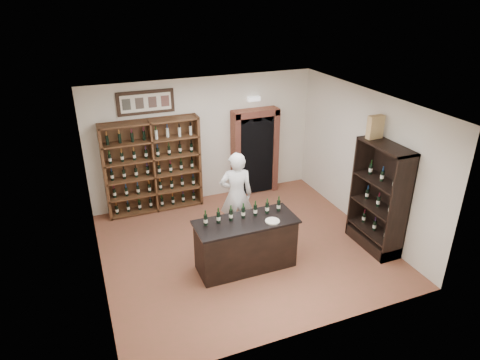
{
  "coord_description": "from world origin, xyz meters",
  "views": [
    {
      "loc": [
        -2.79,
        -6.79,
        4.93
      ],
      "look_at": [
        0.04,
        0.3,
        1.39
      ],
      "focal_mm": 32.0,
      "sensor_mm": 36.0,
      "label": 1
    }
  ],
  "objects_px": {
    "wine_shelf": "(153,166)",
    "wine_crate": "(375,127)",
    "side_cabinet": "(378,213)",
    "shopkeeper": "(236,195)",
    "counter_bottle_0": "(206,220)",
    "tasting_counter": "(246,244)"
  },
  "relations": [
    {
      "from": "side_cabinet",
      "to": "shopkeeper",
      "type": "bearing_deg",
      "value": 150.03
    },
    {
      "from": "side_cabinet",
      "to": "wine_crate",
      "type": "xyz_separation_m",
      "value": [
        -0.03,
        0.39,
        1.67
      ]
    },
    {
      "from": "tasting_counter",
      "to": "side_cabinet",
      "type": "distance_m",
      "value": 2.75
    },
    {
      "from": "tasting_counter",
      "to": "wine_crate",
      "type": "xyz_separation_m",
      "value": [
        2.69,
        0.09,
        1.93
      ]
    },
    {
      "from": "counter_bottle_0",
      "to": "shopkeeper",
      "type": "height_order",
      "value": "shopkeeper"
    },
    {
      "from": "tasting_counter",
      "to": "counter_bottle_0",
      "type": "distance_m",
      "value": 0.95
    },
    {
      "from": "tasting_counter",
      "to": "side_cabinet",
      "type": "xyz_separation_m",
      "value": [
        2.72,
        -0.3,
        0.26
      ]
    },
    {
      "from": "wine_shelf",
      "to": "side_cabinet",
      "type": "relative_size",
      "value": 1.0
    },
    {
      "from": "wine_shelf",
      "to": "wine_crate",
      "type": "bearing_deg",
      "value": -36.82
    },
    {
      "from": "shopkeeper",
      "to": "side_cabinet",
      "type": "bearing_deg",
      "value": 162.11
    },
    {
      "from": "side_cabinet",
      "to": "wine_crate",
      "type": "bearing_deg",
      "value": 94.46
    },
    {
      "from": "wine_shelf",
      "to": "side_cabinet",
      "type": "distance_m",
      "value": 5.02
    },
    {
      "from": "counter_bottle_0",
      "to": "tasting_counter",
      "type": "bearing_deg",
      "value": -10.06
    },
    {
      "from": "wine_shelf",
      "to": "shopkeeper",
      "type": "relative_size",
      "value": 1.17
    },
    {
      "from": "counter_bottle_0",
      "to": "side_cabinet",
      "type": "distance_m",
      "value": 3.49
    },
    {
      "from": "counter_bottle_0",
      "to": "shopkeeper",
      "type": "bearing_deg",
      "value": 45.8
    },
    {
      "from": "wine_shelf",
      "to": "counter_bottle_0",
      "type": "xyz_separation_m",
      "value": [
        0.38,
        -2.81,
        0.01
      ]
    },
    {
      "from": "wine_shelf",
      "to": "wine_crate",
      "type": "xyz_separation_m",
      "value": [
        3.79,
        -2.84,
        1.32
      ]
    },
    {
      "from": "side_cabinet",
      "to": "wine_crate",
      "type": "height_order",
      "value": "wine_crate"
    },
    {
      "from": "wine_shelf",
      "to": "wine_crate",
      "type": "relative_size",
      "value": 4.89
    },
    {
      "from": "wine_shelf",
      "to": "tasting_counter",
      "type": "xyz_separation_m",
      "value": [
        1.1,
        -2.93,
        -0.61
      ]
    },
    {
      "from": "tasting_counter",
      "to": "shopkeeper",
      "type": "height_order",
      "value": "shopkeeper"
    }
  ]
}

